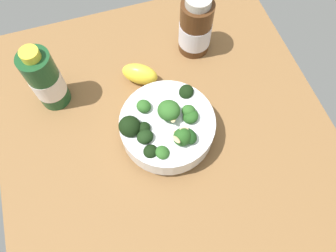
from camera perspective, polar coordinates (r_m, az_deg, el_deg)
The scene contains 5 objects.
ground_plane at distance 69.68cm, azimuth -0.93°, elevation 0.08°, with size 68.25×68.25×4.66cm, color brown.
bowl_of_broccoli at distance 62.24cm, azimuth -0.15°, elevation 0.00°, with size 19.53×18.56×10.63cm.
lemon_wedge at distance 70.87cm, azimuth -5.06°, elevation 9.23°, with size 8.01×4.01×5.02cm, color yellow.
bottle_tall at distance 68.74cm, azimuth -21.02°, elevation 7.65°, with size 6.45×6.45×16.01cm.
bottle_short at distance 73.67cm, azimuth 4.94°, elevation 17.09°, with size 7.29×7.29×14.94cm.
Camera 1 is at (-7.99, -28.94, 60.55)cm, focal length 34.08 mm.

